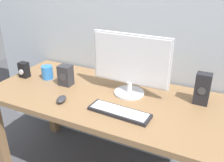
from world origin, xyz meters
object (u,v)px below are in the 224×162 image
desk (107,108)px  audio_controller (24,70)px  monitor (131,64)px  coffee_mug (47,72)px  keyboard_primary (119,112)px  mouse (61,99)px  speaker_right (202,89)px  speaker_left (66,75)px

desk → audio_controller: bearing=-179.3°
monitor → coffee_mug: size_ratio=5.21×
monitor → keyboard_primary: size_ratio=1.38×
desk → keyboard_primary: 0.27m
mouse → desk: bearing=28.7°
speaker_right → coffee_mug: size_ratio=2.02×
speaker_left → audio_controller: 0.39m
desk → speaker_left: size_ratio=10.98×
desk → coffee_mug: coffee_mug is taller
speaker_left → desk: bearing=-3.1°
mouse → speaker_left: size_ratio=0.63×
mouse → speaker_left: speaker_left is taller
mouse → speaker_left: bearing=105.1°
monitor → mouse: (-0.36, -0.31, -0.21)m
speaker_right → audio_controller: 1.36m
audio_controller → coffee_mug: bearing=17.8°
mouse → keyboard_primary: bearing=-8.5°
audio_controller → mouse: bearing=-21.5°
keyboard_primary → mouse: (-0.41, -0.04, 0.01)m
keyboard_primary → coffee_mug: size_ratio=3.79×
desk → speaker_right: 0.66m
speaker_right → audio_controller: size_ratio=1.70×
monitor → speaker_left: bearing=-170.4°
keyboard_primary → desk: bearing=134.7°
desk → speaker_right: bearing=16.2°
desk → speaker_left: 0.40m
keyboard_primary → speaker_left: size_ratio=2.57×
mouse → coffee_mug: 0.42m
speaker_right → audio_controller: (-1.35, -0.18, -0.04)m
speaker_right → audio_controller: speaker_right is taller
keyboard_primary → mouse: mouse is taller
desk → speaker_left: bearing=176.9°
monitor → coffee_mug: (-0.69, -0.05, -0.17)m
speaker_right → keyboard_primary: bearing=-140.7°
desk → mouse: mouse is taller
keyboard_primary → coffee_mug: (-0.73, 0.23, 0.04)m
audio_controller → coffee_mug: size_ratio=1.19×
speaker_left → coffee_mug: speaker_left is taller
mouse → speaker_right: size_ratio=0.46×
desk → monitor: monitor is taller
monitor → audio_controller: 0.90m
keyboard_primary → speaker_left: bearing=159.9°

